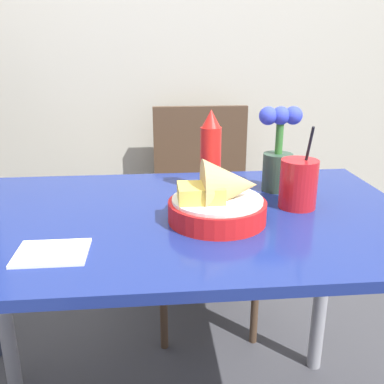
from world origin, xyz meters
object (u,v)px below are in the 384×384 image
object	(u,v)px
drink_cup	(298,185)
food_basket	(221,200)
ketchup_bottle	(211,152)
flower_vase	(278,153)
chair_far_window	(202,196)

from	to	relation	value
drink_cup	food_basket	bearing A→B (deg)	-160.71
ketchup_bottle	flower_vase	bearing A→B (deg)	-5.91
food_basket	flower_vase	bearing A→B (deg)	47.50
ketchup_bottle	chair_far_window	bearing A→B (deg)	85.51
food_basket	ketchup_bottle	size ratio (longest dim) A/B	1.00
drink_cup	flower_vase	distance (m)	0.15
food_basket	drink_cup	size ratio (longest dim) A/B	1.08
chair_far_window	ketchup_bottle	size ratio (longest dim) A/B	3.97
flower_vase	ketchup_bottle	bearing A→B (deg)	174.09
ketchup_bottle	drink_cup	bearing A→B (deg)	-38.16
chair_far_window	food_basket	distance (m)	0.83
ketchup_bottle	flower_vase	size ratio (longest dim) A/B	0.96
chair_far_window	flower_vase	size ratio (longest dim) A/B	3.83
chair_far_window	drink_cup	bearing A→B (deg)	-77.55
food_basket	ketchup_bottle	distance (m)	0.24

